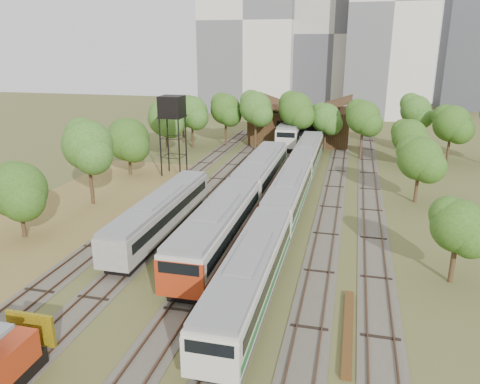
# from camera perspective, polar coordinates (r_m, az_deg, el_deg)

# --- Properties ---
(ground) EXTENTS (240.00, 240.00, 0.00)m
(ground) POSITION_cam_1_polar(r_m,az_deg,el_deg) (27.14, -5.66, -18.19)
(ground) COLOR #475123
(ground) RESTS_ON ground
(dry_grass_patch) EXTENTS (14.00, 60.00, 0.04)m
(dry_grass_patch) POSITION_cam_1_polar(r_m,az_deg,el_deg) (41.60, -26.04, -6.65)
(dry_grass_patch) COLOR brown
(dry_grass_patch) RESTS_ON ground
(tracks) EXTENTS (24.60, 80.00, 0.19)m
(tracks) POSITION_cam_1_polar(r_m,az_deg,el_deg) (49.03, 3.20, -1.22)
(tracks) COLOR #4C473D
(tracks) RESTS_ON ground
(railcar_red_set) EXTENTS (3.17, 34.58, 3.93)m
(railcar_red_set) POSITION_cam_1_polar(r_m,az_deg,el_deg) (44.43, 0.47, -0.44)
(railcar_red_set) COLOR black
(railcar_red_set) RESTS_ON ground
(railcar_green_set) EXTENTS (2.86, 52.07, 3.54)m
(railcar_green_set) POSITION_cam_1_polar(r_m,az_deg,el_deg) (45.82, 5.96, -0.25)
(railcar_green_set) COLOR black
(railcar_green_set) RESTS_ON ground
(railcar_rear) EXTENTS (3.26, 16.08, 4.04)m
(railcar_rear) POSITION_cam_1_polar(r_m,az_deg,el_deg) (78.08, 6.44, 7.38)
(railcar_rear) COLOR black
(railcar_rear) RESTS_ON ground
(old_grey_coach) EXTENTS (2.71, 18.00, 3.35)m
(old_grey_coach) POSITION_cam_1_polar(r_m,az_deg,el_deg) (41.12, -9.58, -2.58)
(old_grey_coach) COLOR black
(old_grey_coach) RESTS_ON ground
(water_tower) EXTENTS (2.85, 2.85, 9.87)m
(water_tower) POSITION_cam_1_polar(r_m,az_deg,el_deg) (58.43, -8.31, 10.02)
(water_tower) COLOR black
(water_tower) RESTS_ON ground
(rail_pile_far) EXTENTS (0.53, 8.54, 0.28)m
(rail_pile_far) POSITION_cam_1_polar(r_m,az_deg,el_deg) (28.75, 13.03, -16.00)
(rail_pile_far) COLOR #593719
(rail_pile_far) RESTS_ON ground
(maintenance_shed) EXTENTS (16.45, 11.55, 7.58)m
(maintenance_shed) POSITION_cam_1_polar(r_m,az_deg,el_deg) (80.17, 7.40, 8.17)
(maintenance_shed) COLOR #372114
(maintenance_shed) RESTS_ON ground
(tree_band_left) EXTENTS (6.57, 62.93, 8.71)m
(tree_band_left) POSITION_cam_1_polar(r_m,az_deg,el_deg) (54.54, -16.18, 5.63)
(tree_band_left) COLOR #382616
(tree_band_left) RESTS_ON ground
(tree_band_far) EXTENTS (48.28, 10.16, 8.98)m
(tree_band_far) POSITION_cam_1_polar(r_m,az_deg,el_deg) (71.29, 10.33, 9.33)
(tree_band_far) COLOR #382616
(tree_band_far) RESTS_ON ground
(tree_band_right) EXTENTS (5.00, 36.85, 6.96)m
(tree_band_right) POSITION_cam_1_polar(r_m,az_deg,el_deg) (53.56, 21.06, 4.06)
(tree_band_right) COLOR #382616
(tree_band_right) RESTS_ON ground
(tower_left) EXTENTS (22.00, 16.00, 42.00)m
(tower_left) POSITION_cam_1_polar(r_m,az_deg,el_deg) (118.59, 1.28, 20.09)
(tower_left) COLOR beige
(tower_left) RESTS_ON ground
(tower_centre) EXTENTS (20.00, 18.00, 36.00)m
(tower_centre) POSITION_cam_1_polar(r_m,az_deg,el_deg) (120.82, 11.62, 18.28)
(tower_centre) COLOR #B0A9A0
(tower_centre) RESTS_ON ground
(tower_right) EXTENTS (18.00, 16.00, 48.00)m
(tower_right) POSITION_cam_1_polar(r_m,az_deg,el_deg) (113.14, 18.12, 20.93)
(tower_right) COLOR beige
(tower_right) RESTS_ON ground
(tower_far_right) EXTENTS (12.00, 12.00, 28.00)m
(tower_far_right) POSITION_cam_1_polar(r_m,az_deg,el_deg) (133.31, 26.07, 15.10)
(tower_far_right) COLOR #3D3F44
(tower_far_right) RESTS_ON ground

